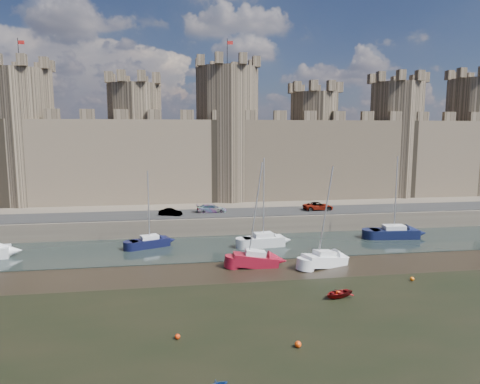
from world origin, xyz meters
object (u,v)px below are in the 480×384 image
Objects in this scene: sailboat_1 at (150,242)px; car_3 at (318,206)px; sailboat_2 at (263,240)px; sailboat_4 at (255,259)px; car_1 at (170,212)px; car_2 at (211,209)px; sailboat_5 at (324,259)px; sailboat_3 at (394,232)px.

car_3 is at bearing -2.92° from sailboat_1.
sailboat_4 is at bearing -114.53° from sailboat_2.
sailboat_4 is at bearing -132.56° from car_1.
sailboat_1 is at bearing 137.89° from car_2.
sailboat_2 is 0.99× the size of sailboat_4.
car_2 is 0.39× the size of sailboat_4.
car_1 is 0.30× the size of sailboat_5.
car_1 is at bearing 170.79° from sailboat_3.
sailboat_4 is (-13.35, -18.16, -2.33)m from car_3.
sailboat_3 is (32.79, -0.32, 0.07)m from sailboat_1.
sailboat_4 is (-2.52, -7.70, -0.06)m from sailboat_2.
sailboat_2 is 8.11m from sailboat_4.
car_2 is at bearing -55.95° from car_1.
car_2 is 16.41m from car_3.
sailboat_4 is at bearing 152.09° from sailboat_5.
car_3 is 12.03m from sailboat_3.
sailboat_2 is at bearing -152.24° from car_2.
car_3 is 0.41× the size of sailboat_4.
sailboat_1 is 32.79m from sailboat_3.
sailboat_2 reaches higher than sailboat_1.
sailboat_4 reaches higher than car_2.
car_1 is at bearing 134.24° from sailboat_2.
car_3 is 0.48× the size of sailboat_1.
sailboat_5 is (7.42, -1.04, -0.04)m from sailboat_4.
sailboat_3 reaches higher than car_3.
car_2 is 26.07m from sailboat_3.
sailboat_2 is at bearing -169.65° from sailboat_3.
sailboat_2 is 1.00× the size of sailboat_3.
sailboat_1 is at bearing 131.01° from sailboat_5.
sailboat_1 is (-2.60, -7.66, -2.27)m from car_1.
sailboat_3 is (7.75, -8.92, -2.30)m from car_3.
car_1 is at bearing 49.39° from sailboat_1.
car_1 is 19.61m from sailboat_4.
sailboat_2 is 18.64m from sailboat_3.
sailboat_4 is 1.04× the size of sailboat_5.
car_1 is 22.46m from car_3.
sailboat_1 is (-8.64, -9.21, -2.37)m from car_2.
car_1 is 0.34× the size of sailboat_1.
car_1 is 0.29× the size of sailboat_4.
sailboat_1 is at bearing -179.13° from car_1.
car_3 is at bearing 136.59° from sailboat_3.
sailboat_3 is (24.15, -9.53, -2.30)m from car_2.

